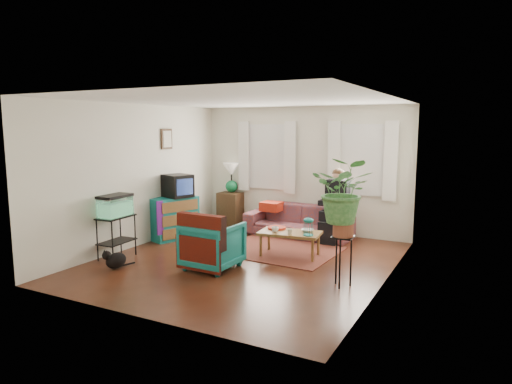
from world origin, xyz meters
The scene contains 31 objects.
floor centered at (0.00, 0.00, 0.00)m, with size 4.50×5.00×0.01m, color #4F2B14.
ceiling centered at (0.00, 0.00, 2.60)m, with size 4.50×5.00×0.01m, color white.
wall_back centered at (0.00, 2.50, 1.30)m, with size 4.50×0.01×2.60m, color silver.
wall_front centered at (0.00, -2.50, 1.30)m, with size 4.50×0.01×2.60m, color silver.
wall_left centered at (-2.25, 0.00, 1.30)m, with size 0.01×5.00×2.60m, color silver.
wall_right centered at (2.25, 0.00, 1.30)m, with size 0.01×5.00×2.60m, color silver.
window_left centered at (-0.80, 2.48, 1.55)m, with size 1.08×0.04×1.38m, color white.
window_right centered at (1.25, 2.48, 1.55)m, with size 1.08×0.04×1.38m, color white.
curtains_left centered at (-0.80, 2.40, 1.55)m, with size 1.36×0.06×1.50m, color white.
curtains_right centered at (1.25, 2.40, 1.55)m, with size 1.36×0.06×1.50m, color white.
picture_frame centered at (-2.21, 0.85, 1.95)m, with size 0.04×0.32×0.40m, color #3D2616.
area_rug centered at (0.22, 0.85, 0.01)m, with size 2.00×1.60×0.01m, color maroon.
sofa centered at (0.10, 2.05, 0.42)m, with size 2.13×0.84×0.83m, color brown.
seated_person centered at (0.87, 2.03, 0.64)m, with size 0.53×0.66×1.27m, color black, non-canonical shape.
side_table centered at (-1.65, 2.37, 0.37)m, with size 0.50×0.50×0.73m, color #3F2A17.
table_lamp centered at (-1.65, 2.37, 1.05)m, with size 0.38×0.38×0.67m, color white, non-canonical shape.
dresser centered at (-1.99, 0.71, 0.41)m, with size 0.46×0.92×0.82m, color #116969.
crt_tv centered at (-1.94, 0.79, 1.04)m, with size 0.50×0.46×0.44m, color black.
aquarium_stand centered at (-2.00, -0.82, 0.36)m, with size 0.36×0.64×0.71m, color black.
aquarium centered at (-2.00, -0.82, 0.90)m, with size 0.32×0.58×0.37m, color #7FD899.
black_cat centered at (-1.58, -1.27, 0.16)m, with size 0.24×0.37×0.32m, color black.
armchair centered at (-0.28, -0.53, 0.40)m, with size 0.78×0.73×0.80m, color #12696D.
serape_throw centered at (-0.28, -0.84, 0.57)m, with size 0.81×0.19×0.66m, color #9E0A0A.
coffee_table centered at (0.53, 0.63, 0.21)m, with size 1.02×0.56×0.42m, color brown.
cup_a centered at (0.31, 0.50, 0.47)m, with size 0.12×0.12×0.09m, color white.
cup_b centered at (0.60, 0.46, 0.47)m, with size 0.09×0.09×0.09m, color beige.
bowl centered at (0.80, 0.75, 0.45)m, with size 0.20×0.20×0.05m, color white.
snack_tray centered at (0.24, 0.73, 0.44)m, with size 0.32×0.32×0.04m, color #B21414.
birdcage centered at (0.90, 0.53, 0.57)m, with size 0.17×0.17×0.30m, color #115B6B, non-canonical shape.
plant_stand centered at (1.76, -0.40, 0.35)m, with size 0.30×0.30×0.71m, color black.
potted_plant centered at (1.76, -0.40, 1.20)m, with size 0.81×0.70×0.90m, color #599947.
Camera 1 is at (3.52, -6.32, 2.19)m, focal length 32.00 mm.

